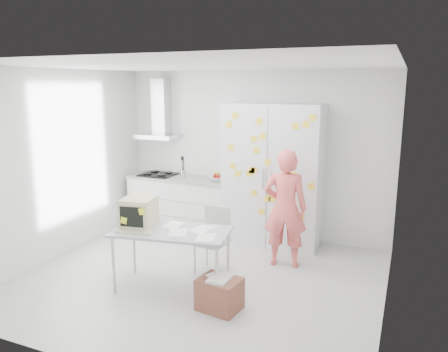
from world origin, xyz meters
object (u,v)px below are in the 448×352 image
at_px(desk, 150,221).
at_px(chair, 214,235).
at_px(person, 285,208).
at_px(cardboard_box, 219,293).

distance_m(desk, chair, 0.95).
distance_m(person, chair, 1.04).
xyz_separation_m(chair, cardboard_box, (0.50, -0.94, -0.31)).
xyz_separation_m(desk, cardboard_box, (1.03, -0.23, -0.65)).
bearing_deg(chair, person, 38.51).
relative_size(desk, chair, 1.70).
relative_size(person, chair, 1.87).
bearing_deg(desk, chair, 43.11).
height_order(person, chair, person).
bearing_deg(desk, cardboard_box, -22.57).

